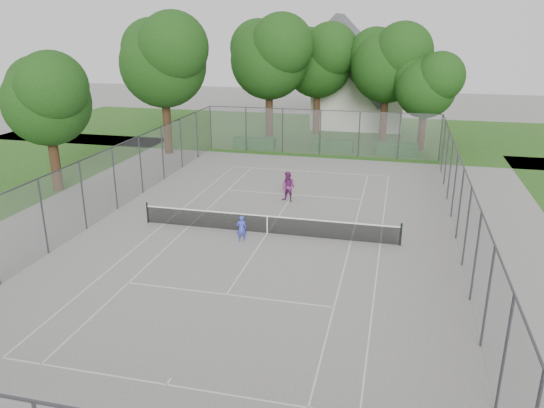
% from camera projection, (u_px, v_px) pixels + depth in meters
% --- Properties ---
extents(ground, '(120.00, 120.00, 0.00)m').
position_uv_depth(ground, '(267.00, 233.00, 26.11)').
color(ground, slate).
rests_on(ground, ground).
extents(grass_far, '(60.00, 20.00, 0.00)m').
position_uv_depth(grass_far, '(334.00, 133.00, 50.03)').
color(grass_far, '#244D16').
rests_on(grass_far, ground).
extents(court_markings, '(11.03, 23.83, 0.01)m').
position_uv_depth(court_markings, '(267.00, 233.00, 26.11)').
color(court_markings, silver).
rests_on(court_markings, ground).
extents(tennis_net, '(12.87, 0.10, 1.10)m').
position_uv_depth(tennis_net, '(267.00, 224.00, 25.95)').
color(tennis_net, black).
rests_on(tennis_net, ground).
extents(perimeter_fence, '(18.08, 34.08, 3.52)m').
position_uv_depth(perimeter_fence, '(267.00, 199.00, 25.53)').
color(perimeter_fence, '#38383D').
rests_on(perimeter_fence, ground).
extents(tree_far_left, '(7.46, 6.81, 10.73)m').
position_uv_depth(tree_far_left, '(270.00, 54.00, 44.25)').
color(tree_far_left, '#311D12').
rests_on(tree_far_left, ground).
extents(tree_far_midleft, '(6.96, 6.35, 10.00)m').
position_uv_depth(tree_far_midleft, '(319.00, 58.00, 47.31)').
color(tree_far_midleft, '#311D12').
rests_on(tree_far_midleft, ground).
extents(tree_far_midright, '(6.98, 6.38, 10.04)m').
position_uv_depth(tree_far_midright, '(389.00, 60.00, 44.13)').
color(tree_far_midright, '#311D12').
rests_on(tree_far_midright, ground).
extents(tree_far_right, '(5.47, 4.99, 7.86)m').
position_uv_depth(tree_far_right, '(427.00, 83.00, 41.43)').
color(tree_far_right, '#311D12').
rests_on(tree_far_right, ground).
extents(tree_side_back, '(7.50, 6.85, 10.79)m').
position_uv_depth(tree_side_back, '(164.00, 57.00, 39.81)').
color(tree_side_back, '#311D12').
rests_on(tree_side_back, ground).
extents(tree_side_front, '(5.87, 5.36, 8.44)m').
position_uv_depth(tree_side_front, '(46.00, 96.00, 31.04)').
color(tree_side_front, '#311D12').
rests_on(tree_side_front, ground).
extents(hedge_left, '(3.42, 1.02, 0.85)m').
position_uv_depth(hedge_left, '(255.00, 143.00, 43.98)').
color(hedge_left, '#154318').
rests_on(hedge_left, ground).
extents(hedge_mid, '(3.14, 0.90, 0.99)m').
position_uv_depth(hedge_mid, '(333.00, 146.00, 42.56)').
color(hedge_mid, '#154318').
rests_on(hedge_mid, ground).
extents(hedge_right, '(3.17, 1.16, 0.95)m').
position_uv_depth(hedge_right, '(397.00, 149.00, 41.53)').
color(hedge_right, '#154318').
rests_on(hedge_right, ground).
extents(house, '(8.59, 6.66, 10.70)m').
position_uv_depth(house, '(360.00, 83.00, 51.88)').
color(house, silver).
rests_on(house, ground).
extents(girl_player, '(0.55, 0.47, 1.28)m').
position_uv_depth(girl_player, '(242.00, 228.00, 25.01)').
color(girl_player, blue).
rests_on(girl_player, ground).
extents(woman_player, '(1.03, 0.91, 1.76)m').
position_uv_depth(woman_player, '(288.00, 187.00, 30.54)').
color(woman_player, '#702564').
rests_on(woman_player, ground).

